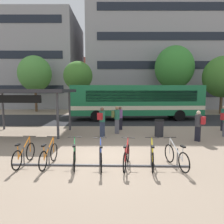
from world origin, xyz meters
TOP-DOWN VIEW (x-y plane):
  - ground at (0.00, 0.00)m, footprint 200.00×200.00m
  - bus_lane_asphalt at (0.00, 11.11)m, footprint 80.00×7.20m
  - city_bus at (2.59, 11.11)m, footprint 12.12×3.07m
  - bike_rack at (-0.08, -0.69)m, footprint 6.58×0.26m
  - parked_bicycle_orange_0 at (-2.92, -0.55)m, footprint 0.52×1.72m
  - parked_bicycle_orange_1 at (-1.97, -0.62)m, footprint 0.52×1.72m
  - parked_bicycle_green_2 at (-1.00, -0.68)m, footprint 0.52×1.71m
  - parked_bicycle_blue_3 at (-0.03, -0.80)m, footprint 0.52×1.72m
  - parked_bicycle_red_4 at (0.89, -0.79)m, footprint 0.54×1.70m
  - parked_bicycle_yellow_5 at (1.82, -0.78)m, footprint 0.52×1.71m
  - parked_bicycle_white_6 at (2.70, -0.77)m, footprint 0.57×1.69m
  - transit_shelter at (-5.02, 4.86)m, footprint 5.73×3.69m
  - commuter_olive_pack_0 at (0.65, 4.91)m, footprint 0.53×0.35m
  - commuter_black_pack_1 at (0.90, 6.13)m, footprint 0.60×0.51m
  - commuter_red_pack_3 at (5.07, 2.93)m, footprint 0.60×0.58m
  - commuter_navy_pack_4 at (8.02, 5.79)m, footprint 0.59×0.47m
  - commuter_red_pack_5 at (-0.23, 4.00)m, footprint 0.52×0.60m
  - trash_bin at (3.20, 4.07)m, footprint 0.55×0.55m
  - street_tree_0 at (8.25, 18.15)m, footprint 4.86×4.86m
  - street_tree_1 at (13.17, 15.82)m, footprint 4.41×4.41m
  - street_tree_2 at (-9.42, 18.14)m, footprint 4.15×4.15m
  - street_tree_3 at (-3.62, 16.19)m, footprint 3.40×3.40m
  - building_left_wing at (-14.18, 27.79)m, footprint 17.46×13.73m
  - building_right_wing at (10.25, 27.56)m, footprint 27.12×13.97m
  - building_centre_block at (0.37, 45.89)m, footprint 17.81×10.37m

SIDE VIEW (x-z plane):
  - ground at x=0.00m, z-range 0.00..0.00m
  - bus_lane_asphalt at x=0.00m, z-range 0.00..0.01m
  - bike_rack at x=-0.08m, z-range -0.26..0.44m
  - parked_bicycle_orange_0 at x=-2.92m, z-range -0.11..0.88m
  - parked_bicycle_orange_1 at x=-1.97m, z-range -0.11..0.88m
  - parked_bicycle_green_2 at x=-1.00m, z-range -0.11..0.88m
  - parked_bicycle_blue_3 at x=-0.03m, z-range -0.11..0.88m
  - parked_bicycle_red_4 at x=0.89m, z-range -0.11..0.88m
  - parked_bicycle_yellow_5 at x=1.82m, z-range -0.11..0.88m
  - parked_bicycle_white_6 at x=2.70m, z-range -0.11..0.88m
  - trash_bin at x=3.20m, z-range 0.00..1.03m
  - commuter_black_pack_1 at x=0.90m, z-range 0.12..1.77m
  - commuter_red_pack_3 at x=5.07m, z-range 0.12..1.81m
  - commuter_navy_pack_4 at x=8.02m, z-range 0.13..1.85m
  - commuter_olive_pack_0 at x=0.65m, z-range 0.14..1.89m
  - commuter_red_pack_5 at x=-0.23m, z-range 0.14..1.90m
  - city_bus at x=2.59m, z-range 0.18..3.38m
  - transit_shelter at x=-5.02m, z-range 1.24..4.07m
  - street_tree_1 at x=13.17m, z-range 0.95..7.62m
  - street_tree_3 at x=-3.62m, z-range 1.35..7.47m
  - street_tree_2 at x=-9.42m, z-range 1.29..8.37m
  - building_centre_block at x=0.37m, z-range 0.00..10.46m
  - street_tree_0 at x=8.25m, z-range 1.43..9.73m
  - building_left_wing at x=-14.18m, z-range 0.00..14.34m
  - building_right_wing at x=10.25m, z-range 0.00..19.34m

